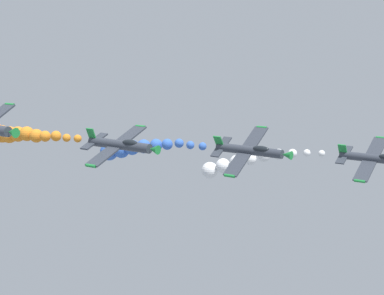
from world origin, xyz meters
The scene contains 6 objects.
airplane_lead centered at (-18.95, 16.01, 115.75)m, with size 8.52×10.35×4.99m.
smoke_trail_lead centered at (-17.64, -4.09, 112.95)m, with size 3.80×18.99×5.97m.
airplane_left_inner centered at (-5.59, 4.79, 117.64)m, with size 8.29×10.35×5.38m.
smoke_trail_left_inner centered at (-4.32, -13.21, 116.21)m, with size 3.76×16.51×3.91m.
airplane_right_inner centered at (6.59, -5.44, 119.05)m, with size 9.02×10.35×3.85m.
smoke_trail_right_inner centered at (6.28, -25.32, 118.52)m, with size 2.83×19.05×2.78m.
Camera 1 is at (54.43, 38.28, 130.21)m, focal length 53.12 mm.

